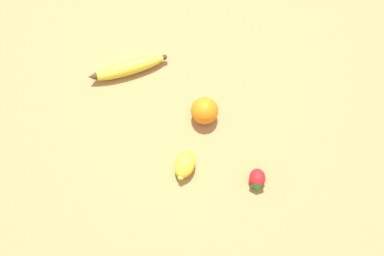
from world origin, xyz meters
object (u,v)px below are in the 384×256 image
object	(u,v)px
lemon	(185,164)
orange	(205,111)
strawberry	(257,180)
banana	(128,68)

from	to	relation	value
lemon	orange	bearing A→B (deg)	-7.44
orange	lemon	xyz separation A→B (m)	(-0.14, 0.02, -0.01)
strawberry	lemon	bearing A→B (deg)	-98.38
banana	lemon	xyz separation A→B (m)	(-0.23, -0.21, 0.00)
strawberry	lemon	xyz separation A→B (m)	(0.00, 0.17, 0.00)
orange	lemon	size ratio (longest dim) A/B	0.89
lemon	strawberry	bearing A→B (deg)	-90.07
orange	strawberry	world-z (taller)	orange
banana	lemon	size ratio (longest dim) A/B	2.57
banana	strawberry	distance (m)	0.44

